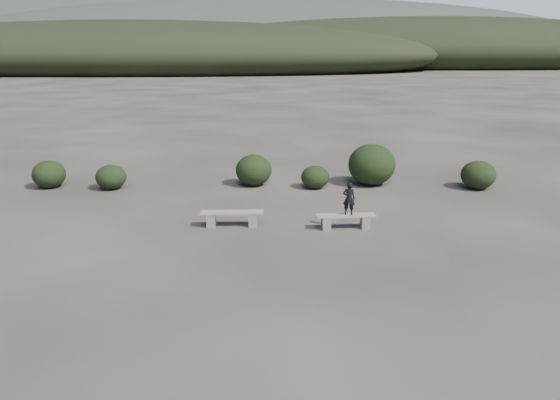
{
  "coord_description": "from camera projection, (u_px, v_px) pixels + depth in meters",
  "views": [
    {
      "loc": [
        -0.22,
        -10.02,
        5.04
      ],
      "look_at": [
        0.03,
        3.5,
        1.1
      ],
      "focal_mm": 35.0,
      "sensor_mm": 36.0,
      "label": 1
    }
  ],
  "objects": [
    {
      "name": "shrub_f",
      "position": [
        49.0,
        174.0,
        19.43
      ],
      "size": [
        1.16,
        1.16,
        0.98
      ],
      "primitive_type": "ellipsoid",
      "color": "black",
      "rests_on": "ground"
    },
    {
      "name": "shrub_e",
      "position": [
        478.0,
        175.0,
        19.27
      ],
      "size": [
        1.21,
        1.21,
        1.01
      ],
      "primitive_type": "ellipsoid",
      "color": "black",
      "rests_on": "ground"
    },
    {
      "name": "shrub_a",
      "position": [
        111.0,
        177.0,
        19.26
      ],
      "size": [
        1.06,
        1.06,
        0.87
      ],
      "primitive_type": "ellipsoid",
      "color": "black",
      "rests_on": "ground"
    },
    {
      "name": "shrub_c",
      "position": [
        315.0,
        177.0,
        19.37
      ],
      "size": [
        1.01,
        1.01,
        0.81
      ],
      "primitive_type": "ellipsoid",
      "color": "black",
      "rests_on": "ground"
    },
    {
      "name": "bench_left",
      "position": [
        232.0,
        217.0,
        15.37
      ],
      "size": [
        1.77,
        0.39,
        0.44
      ],
      "rotation": [
        0.0,
        0.0,
        0.01
      ],
      "color": "slate",
      "rests_on": "ground"
    },
    {
      "name": "mountain_ridges",
      "position": [
        258.0,
        32.0,
        333.36
      ],
      "size": [
        500.0,
        400.0,
        56.0
      ],
      "color": "black",
      "rests_on": "ground"
    },
    {
      "name": "shrub_b",
      "position": [
        254.0,
        170.0,
        19.73
      ],
      "size": [
        1.31,
        1.31,
        1.12
      ],
      "primitive_type": "ellipsoid",
      "color": "black",
      "rests_on": "ground"
    },
    {
      "name": "shrub_d",
      "position": [
        372.0,
        165.0,
        19.77
      ],
      "size": [
        1.71,
        1.71,
        1.5
      ],
      "primitive_type": "ellipsoid",
      "color": "black",
      "rests_on": "ground"
    },
    {
      "name": "seated_person",
      "position": [
        349.0,
        199.0,
        15.02
      ],
      "size": [
        0.38,
        0.29,
        0.93
      ],
      "primitive_type": "imported",
      "rotation": [
        0.0,
        0.0,
        2.92
      ],
      "color": "black",
      "rests_on": "bench_right"
    },
    {
      "name": "bench_right",
      "position": [
        346.0,
        220.0,
        15.19
      ],
      "size": [
        1.67,
        0.45,
        0.41
      ],
      "rotation": [
        0.0,
        0.0,
        0.06
      ],
      "color": "slate",
      "rests_on": "ground"
    },
    {
      "name": "ground",
      "position": [
        282.0,
        300.0,
        11.03
      ],
      "size": [
        1200.0,
        1200.0,
        0.0
      ],
      "primitive_type": "plane",
      "color": "#2C2722",
      "rests_on": "ground"
    }
  ]
}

